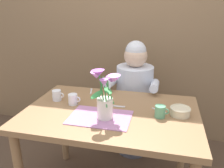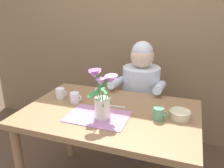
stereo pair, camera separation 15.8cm
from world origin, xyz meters
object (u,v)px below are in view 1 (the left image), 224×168
flower_vase (105,95)px  ceramic_bowl (180,111)px  seated_person (134,101)px  tea_cup (57,95)px  dinner_knife (112,106)px  ceramic_mug (73,99)px  coffee_cup (160,111)px

flower_vase → ceramic_bowl: bearing=18.1°
seated_person → tea_cup: 0.78m
dinner_knife → tea_cup: 0.44m
ceramic_mug → seated_person: bearing=57.1°
tea_cup → ceramic_bowl: bearing=-2.5°
ceramic_bowl → tea_cup: 0.91m
dinner_knife → ceramic_mug: size_ratio=2.04×
dinner_knife → coffee_cup: coffee_cup is taller
ceramic_bowl → dinner_knife: (-0.47, 0.03, -0.03)m
seated_person → dinner_knife: (-0.09, -0.54, 0.18)m
seated_person → ceramic_bowl: (0.38, -0.57, 0.21)m
seated_person → dinner_knife: 0.58m
flower_vase → coffee_cup: (0.35, 0.10, -0.12)m
seated_person → ceramic_mug: 0.72m
ceramic_mug → tea_cup: same height
ceramic_mug → tea_cup: size_ratio=1.00×
flower_vase → dinner_knife: 0.24m
ceramic_mug → coffee_cup: 0.63m
ceramic_mug → dinner_knife: bearing=7.0°
ceramic_mug → flower_vase: bearing=-28.0°
flower_vase → ceramic_bowl: flower_vase is taller
ceramic_bowl → dinner_knife: 0.47m
seated_person → coffee_cup: 0.71m
seated_person → ceramic_mug: (-0.37, -0.58, 0.22)m
flower_vase → tea_cup: 0.49m
seated_person → flower_vase: seated_person is taller
dinner_knife → ceramic_mug: (-0.29, -0.03, 0.04)m
ceramic_bowl → coffee_cup: (-0.13, -0.06, 0.01)m
dinner_knife → tea_cup: bearing=176.0°
seated_person → coffee_cup: bearing=-71.0°
seated_person → ceramic_mug: size_ratio=12.20×
seated_person → ceramic_mug: bearing=-126.0°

